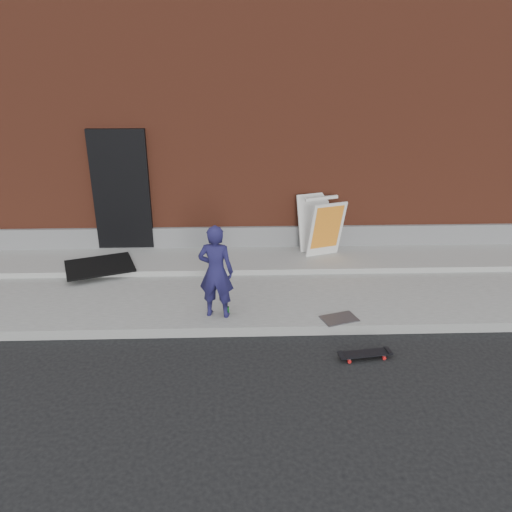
{
  "coord_description": "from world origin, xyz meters",
  "views": [
    {
      "loc": [
        -0.4,
        -6.18,
        3.76
      ],
      "look_at": [
        -0.16,
        0.8,
        0.92
      ],
      "focal_mm": 35.0,
      "sensor_mm": 36.0,
      "label": 1
    }
  ],
  "objects_px": {
    "pizza_sign": "(321,226)",
    "soda_can": "(227,310)",
    "skateboard": "(365,354)",
    "child": "(216,272)"
  },
  "relations": [
    {
      "from": "child",
      "to": "skateboard",
      "type": "distance_m",
      "value": 2.36
    },
    {
      "from": "soda_can",
      "to": "child",
      "type": "bearing_deg",
      "value": -162.87
    },
    {
      "from": "skateboard",
      "to": "soda_can",
      "type": "bearing_deg",
      "value": 151.03
    },
    {
      "from": "child",
      "to": "soda_can",
      "type": "height_order",
      "value": "child"
    },
    {
      "from": "skateboard",
      "to": "pizza_sign",
      "type": "height_order",
      "value": "pizza_sign"
    },
    {
      "from": "child",
      "to": "pizza_sign",
      "type": "relative_size",
      "value": 1.29
    },
    {
      "from": "pizza_sign",
      "to": "soda_can",
      "type": "distance_m",
      "value": 2.81
    },
    {
      "from": "skateboard",
      "to": "child",
      "type": "bearing_deg",
      "value": 153.88
    },
    {
      "from": "child",
      "to": "pizza_sign",
      "type": "bearing_deg",
      "value": -119.6
    },
    {
      "from": "skateboard",
      "to": "soda_can",
      "type": "relative_size",
      "value": 6.54
    }
  ]
}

